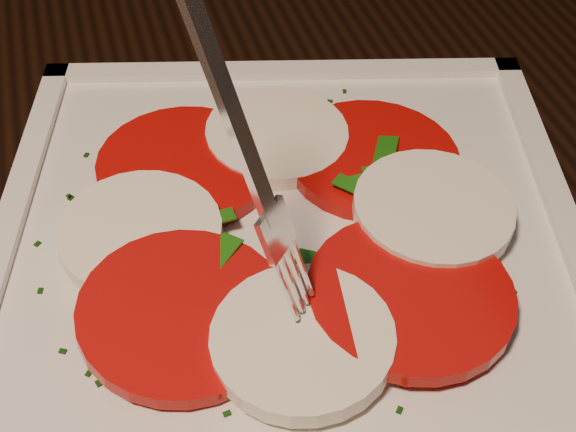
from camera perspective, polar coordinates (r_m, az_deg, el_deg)
The scene contains 5 objects.
table at distance 0.54m, azimuth -4.61°, elevation -8.48°, with size 1.28×0.93×0.75m.
chair at distance 1.12m, azimuth -8.40°, elevation 14.99°, with size 0.56×0.56×0.93m.
plate at distance 0.44m, azimuth 0.00°, elevation -2.07°, with size 0.32×0.32×0.01m, color white.
caprese_salad at distance 0.43m, azimuth -0.00°, elevation -0.60°, with size 0.26×0.25×0.02m.
fork at distance 0.33m, azimuth -4.58°, elevation 5.92°, with size 0.03×0.06×0.18m, color white, non-canonical shape.
Camera 1 is at (-0.12, -0.54, 1.08)m, focal length 50.00 mm.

